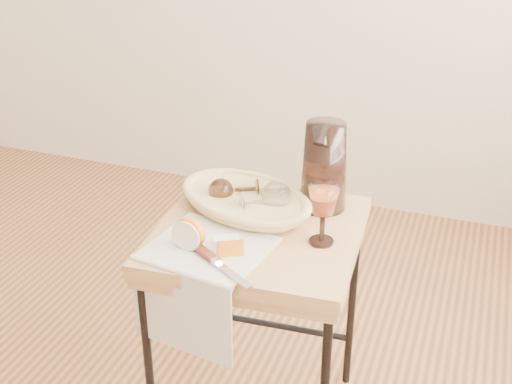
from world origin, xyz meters
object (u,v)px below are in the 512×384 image
at_px(tea_towel, 209,248).
at_px(bread_basket, 245,201).
at_px(pitcher, 324,166).
at_px(table_knife, 219,263).
at_px(goblet_lying_a, 237,190).
at_px(side_table, 258,330).
at_px(wine_goblet, 323,215).
at_px(goblet_lying_b, 261,198).
at_px(apple_half, 190,232).

bearing_deg(tea_towel, bread_basket, 95.55).
height_order(pitcher, table_knife, pitcher).
bearing_deg(table_knife, pitcher, 100.90).
relative_size(goblet_lying_a, table_knife, 0.52).
relative_size(side_table, wine_goblet, 4.21).
relative_size(goblet_lying_b, wine_goblet, 0.85).
bearing_deg(side_table, pitcher, 54.69).
bearing_deg(goblet_lying_b, tea_towel, -148.54).
bearing_deg(goblet_lying_a, wine_goblet, 129.07).
bearing_deg(tea_towel, side_table, 67.62).
relative_size(side_table, table_knife, 3.04).
relative_size(goblet_lying_b, apple_half, 1.57).
distance_m(bread_basket, table_knife, 0.31).
relative_size(tea_towel, pitcher, 0.99).
xyz_separation_m(goblet_lying_b, pitcher, (0.15, 0.11, 0.07)).
xyz_separation_m(side_table, tea_towel, (-0.09, -0.14, 0.35)).
distance_m(tea_towel, pitcher, 0.41).
distance_m(bread_basket, goblet_lying_b, 0.07).
bearing_deg(goblet_lying_a, tea_towel, 67.11).
relative_size(side_table, pitcher, 2.34).
height_order(side_table, tea_towel, tea_towel).
distance_m(goblet_lying_b, table_knife, 0.29).
bearing_deg(bread_basket, goblet_lying_a, 174.83).
height_order(bread_basket, table_knife, bread_basket).
bearing_deg(table_knife, wine_goblet, 76.79).
bearing_deg(tea_towel, goblet_lying_b, 80.77).
bearing_deg(side_table, bread_basket, 128.32).
bearing_deg(pitcher, table_knife, -106.49).
bearing_deg(apple_half, wine_goblet, 31.49).
bearing_deg(pitcher, wine_goblet, -71.03).
distance_m(goblet_lying_a, pitcher, 0.26).
relative_size(goblet_lying_a, wine_goblet, 0.72).
xyz_separation_m(side_table, bread_basket, (-0.07, 0.09, 0.37)).
xyz_separation_m(tea_towel, wine_goblet, (0.26, 0.13, 0.08)).
relative_size(goblet_lying_a, apple_half, 1.33).
xyz_separation_m(goblet_lying_b, table_knife, (-0.01, -0.29, -0.04)).
bearing_deg(goblet_lying_b, bread_basket, 117.46).
xyz_separation_m(pitcher, table_knife, (-0.15, -0.40, -0.11)).
bearing_deg(apple_half, goblet_lying_a, 92.04).
bearing_deg(apple_half, bread_basket, 84.16).
bearing_deg(table_knife, side_table, 115.42).
relative_size(side_table, tea_towel, 2.37).
distance_m(pitcher, wine_goblet, 0.21).
bearing_deg(pitcher, goblet_lying_b, -137.71).
height_order(tea_towel, apple_half, apple_half).
relative_size(goblet_lying_a, goblet_lying_b, 0.85).
bearing_deg(side_table, table_knife, -96.65).
height_order(bread_basket, apple_half, apple_half).
bearing_deg(bread_basket, table_knife, -59.87).
bearing_deg(side_table, tea_towel, -120.95).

